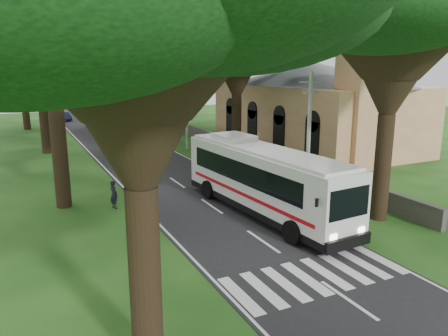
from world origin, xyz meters
TOP-DOWN VIEW (x-y plane):
  - ground at (0.00, 0.00)m, footprint 140.00×140.00m
  - road at (0.00, 25.00)m, footprint 8.00×120.00m
  - crosswalk at (0.00, -2.00)m, footprint 8.00×3.00m
  - property_wall at (9.00, 24.00)m, footprint 0.35×50.00m
  - church at (17.86, 21.55)m, footprint 14.00×24.00m
  - pole_near at (5.50, 6.00)m, footprint 1.60×0.24m
  - pole_mid at (5.50, 26.00)m, footprint 1.60×0.24m
  - pole_far at (5.50, 46.00)m, footprint 1.60×0.24m
  - tree_l_midb at (-7.50, 30.00)m, footprint 14.93×14.93m
  - tree_l_far at (-8.50, 48.00)m, footprint 13.28×13.28m
  - tree_r_mida at (8.00, 20.00)m, footprint 15.05×15.05m
  - tree_r_midb at (7.50, 38.00)m, footprint 15.31×15.31m
  - tree_r_far at (8.50, 56.00)m, footprint 15.67×15.67m
  - coach_bus at (2.15, 5.63)m, footprint 3.80×13.20m
  - distant_car_a at (-0.80, 37.19)m, footprint 1.49×3.54m
  - distant_car_b at (-3.00, 55.31)m, footprint 1.88×4.00m
  - distant_car_c at (1.14, 62.40)m, footprint 2.04×4.65m
  - pedestrian at (-5.34, 10.30)m, footprint 0.57×0.71m

SIDE VIEW (x-z plane):
  - ground at x=0.00m, z-range 0.00..0.00m
  - crosswalk at x=0.00m, z-range -0.01..0.01m
  - road at x=0.00m, z-range -0.01..0.03m
  - property_wall at x=9.00m, z-range 0.00..1.20m
  - distant_car_a at x=-0.80m, z-range 0.03..1.22m
  - distant_car_b at x=-3.00m, z-range 0.03..1.30m
  - distant_car_c at x=1.14m, z-range 0.03..1.36m
  - pedestrian at x=-5.34m, z-range 0.00..1.71m
  - coach_bus at x=2.15m, z-range 0.15..3.99m
  - pole_near at x=5.50m, z-range 0.18..8.18m
  - pole_mid at x=5.50m, z-range 0.18..8.18m
  - pole_far at x=5.50m, z-range 0.18..8.18m
  - church at x=17.86m, z-range -0.89..10.71m
  - tree_r_mida at x=8.00m, z-range 4.11..18.92m
  - tree_l_far at x=-8.50m, z-range 4.54..19.62m
  - tree_r_far at x=8.50m, z-range 4.39..20.01m
  - tree_l_midb at x=-7.50m, z-range 4.56..20.26m
  - tree_r_midb at x=7.50m, z-range 4.93..21.55m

